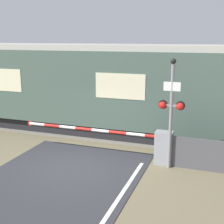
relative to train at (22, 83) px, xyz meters
name	(u,v)px	position (x,y,z in m)	size (l,w,h in m)	color
ground_plane	(75,166)	(4.99, -4.26, -2.07)	(80.00, 80.00, 0.00)	#6B6047
track_bed	(115,131)	(4.99, 0.00, -2.05)	(36.00, 3.20, 0.13)	slate
train	(22,83)	(0.00, 0.00, 0.00)	(20.86, 3.07, 4.05)	black
crossing_barrier	(150,144)	(7.36, -3.00, -1.41)	(5.83, 0.44, 1.18)	gray
signal_post	(171,108)	(8.08, -3.27, 0.03)	(0.87, 0.26, 3.71)	gray
roadside_fence	(213,156)	(9.49, -3.13, -1.52)	(3.58, 0.06, 1.10)	#4C4C51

